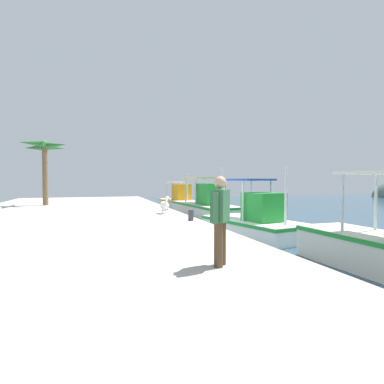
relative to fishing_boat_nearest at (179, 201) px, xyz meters
The scene contains 9 objects.
quay_pier 15.00m from the fishing_boat_nearest, 30.47° to the right, with size 36.00×10.00×0.80m, color #BCB7AD.
fishing_boat_nearest is the anchor object (origin of this frame).
fishing_boat_second 6.59m from the fishing_boat_nearest, ahead, with size 6.51×2.48×3.12m.
fishing_boat_third 13.04m from the fishing_boat_nearest, ahead, with size 5.15×3.06×2.86m.
pelican 11.03m from the fishing_boat_nearest, 18.32° to the right, with size 0.97×0.50×0.82m.
fisherman_standing 20.01m from the fishing_boat_nearest, 12.65° to the right, with size 0.52×0.46×1.61m.
mooring_bollard_nearest 9.35m from the fishing_boat_nearest, 19.10° to the right, with size 0.27×0.27×0.39m, color #333338.
mooring_bollard_second 13.66m from the fishing_boat_nearest, 12.93° to the right, with size 0.21×0.21×0.42m, color #333338.
palm_tree 10.63m from the fishing_boat_nearest, 69.01° to the right, with size 2.99×2.86×3.94m.
Camera 1 is at (11.86, -3.92, 2.35)m, focal length 29.88 mm.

